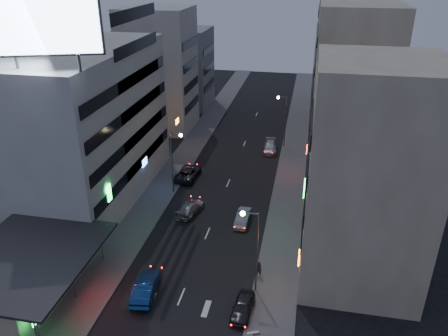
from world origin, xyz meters
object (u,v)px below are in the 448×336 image
(parked_car_left, at_px, (188,173))
(parked_car_right_far, at_px, (270,147))
(parked_car_right_mid, at_px, (243,218))
(parked_car_right_near, at_px, (243,307))
(scooter_silver_b, at_px, (259,326))
(road_car_blue, at_px, (146,288))
(scooter_black_b, at_px, (269,332))
(road_car_silver, at_px, (190,208))
(scooter_blue, at_px, (261,335))
(person, at_px, (259,269))

(parked_car_left, xyz_separation_m, parked_car_right_far, (9.94, 11.27, -0.06))
(parked_car_right_mid, distance_m, parked_car_left, 13.18)
(parked_car_right_near, relative_size, parked_car_left, 0.71)
(parked_car_right_near, bearing_deg, scooter_silver_b, -44.21)
(parked_car_left, height_order, road_car_blue, road_car_blue)
(parked_car_left, bearing_deg, scooter_black_b, 120.64)
(parked_car_left, relative_size, road_car_silver, 1.16)
(parked_car_left, xyz_separation_m, scooter_black_b, (13.63, -25.64, -0.11))
(road_car_silver, xyz_separation_m, scooter_silver_b, (10.11, -16.35, -0.06))
(scooter_silver_b, bearing_deg, scooter_blue, 173.83)
(scooter_silver_b, bearing_deg, person, -14.80)
(parked_car_left, xyz_separation_m, road_car_silver, (2.67, -8.74, -0.08))
(scooter_black_b, bearing_deg, road_car_silver, 29.69)
(parked_car_right_far, bearing_deg, person, -91.31)
(road_car_blue, height_order, scooter_silver_b, road_car_blue)
(parked_car_right_far, distance_m, road_car_blue, 34.91)
(parked_car_right_near, height_order, parked_car_left, parked_car_left)
(parked_car_right_mid, height_order, parked_car_left, parked_car_left)
(parked_car_left, xyz_separation_m, road_car_blue, (2.50, -22.83, 0.04))
(parked_car_right_far, relative_size, scooter_silver_b, 2.92)
(road_car_blue, bearing_deg, person, -162.76)
(road_car_blue, relative_size, scooter_black_b, 2.78)
(road_car_blue, distance_m, scooter_black_b, 11.48)
(parked_car_right_far, relative_size, road_car_silver, 1.02)
(parked_car_right_mid, relative_size, scooter_black_b, 2.26)
(parked_car_right_far, height_order, road_car_blue, road_car_blue)
(parked_car_right_near, distance_m, road_car_blue, 8.72)
(parked_car_right_near, xyz_separation_m, person, (0.70, 4.85, 0.26))
(person, bearing_deg, parked_car_right_far, -96.12)
(person, bearing_deg, road_car_silver, -56.43)
(road_car_silver, bearing_deg, parked_car_right_near, 131.10)
(scooter_black_b, bearing_deg, scooter_blue, 117.32)
(parked_car_right_mid, bearing_deg, parked_car_right_far, 88.83)
(person, bearing_deg, parked_car_right_near, 71.90)
(parked_car_right_far, bearing_deg, parked_car_right_near, -92.99)
(scooter_blue, relative_size, scooter_silver_b, 1.02)
(parked_car_left, bearing_deg, road_car_blue, 98.89)
(road_car_silver, distance_m, scooter_black_b, 20.14)
(parked_car_left, height_order, person, person)
(parked_car_right_near, bearing_deg, person, 85.64)
(parked_car_right_near, distance_m, parked_car_right_mid, 13.88)
(parked_car_right_mid, bearing_deg, road_car_blue, -114.83)
(parked_car_right_near, bearing_deg, parked_car_right_far, 95.94)
(parked_car_right_near, xyz_separation_m, scooter_black_b, (2.43, -2.31, -0.01))
(road_car_blue, xyz_separation_m, person, (9.40, 4.35, 0.12))
(parked_car_right_far, bearing_deg, road_car_blue, -107.39)
(parked_car_right_mid, xyz_separation_m, parked_car_left, (-9.01, 9.62, 0.11))
(scooter_black_b, bearing_deg, parked_car_left, 24.72)
(road_car_blue, xyz_separation_m, scooter_black_b, (11.13, -2.81, -0.15))
(parked_car_right_near, relative_size, road_car_blue, 0.80)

